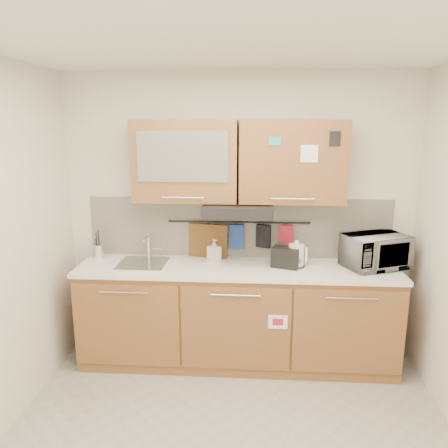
# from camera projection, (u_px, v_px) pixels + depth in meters

# --- Properties ---
(ceiling) EXTENTS (3.20, 3.20, 0.00)m
(ceiling) POSITION_uv_depth(u_px,v_px,m) (231.00, 37.00, 2.31)
(ceiling) COLOR white
(ceiling) RESTS_ON wall_back
(wall_back) EXTENTS (3.20, 0.00, 3.20)m
(wall_back) POSITION_uv_depth(u_px,v_px,m) (239.00, 217.00, 4.06)
(wall_back) COLOR silver
(wall_back) RESTS_ON ground
(base_cabinet) EXTENTS (2.80, 0.64, 0.88)m
(base_cabinet) POSITION_uv_depth(u_px,v_px,m) (237.00, 320.00, 3.97)
(base_cabinet) COLOR olive
(base_cabinet) RESTS_ON floor
(countertop) EXTENTS (2.82, 0.62, 0.04)m
(countertop) POSITION_uv_depth(u_px,v_px,m) (237.00, 268.00, 3.85)
(countertop) COLOR white
(countertop) RESTS_ON base_cabinet
(backsplash) EXTENTS (2.80, 0.02, 0.56)m
(backsplash) POSITION_uv_depth(u_px,v_px,m) (239.00, 228.00, 4.07)
(backsplash) COLOR silver
(backsplash) RESTS_ON countertop
(upper_cabinets) EXTENTS (1.82, 0.37, 0.70)m
(upper_cabinets) POSITION_uv_depth(u_px,v_px,m) (238.00, 161.00, 3.77)
(upper_cabinets) COLOR olive
(upper_cabinets) RESTS_ON wall_back
(range_hood) EXTENTS (0.60, 0.46, 0.10)m
(range_hood) POSITION_uv_depth(u_px,v_px,m) (238.00, 209.00, 3.79)
(range_hood) COLOR black
(range_hood) RESTS_ON upper_cabinets
(sink) EXTENTS (0.42, 0.40, 0.26)m
(sink) POSITION_uv_depth(u_px,v_px,m) (143.00, 263.00, 3.92)
(sink) COLOR silver
(sink) RESTS_ON countertop
(utensil_rail) EXTENTS (1.30, 0.02, 0.02)m
(utensil_rail) POSITION_uv_depth(u_px,v_px,m) (239.00, 222.00, 4.02)
(utensil_rail) COLOR black
(utensil_rail) RESTS_ON backsplash
(utensil_crock) EXTENTS (0.14, 0.14, 0.27)m
(utensil_crock) POSITION_uv_depth(u_px,v_px,m) (99.00, 251.00, 4.07)
(utensil_crock) COLOR silver
(utensil_crock) RESTS_ON countertop
(kettle) EXTENTS (0.17, 0.15, 0.24)m
(kettle) POSITION_uv_depth(u_px,v_px,m) (296.00, 256.00, 3.82)
(kettle) COLOR white
(kettle) RESTS_ON countertop
(toaster) EXTENTS (0.27, 0.21, 0.18)m
(toaster) POSITION_uv_depth(u_px,v_px,m) (286.00, 257.00, 3.81)
(toaster) COLOR black
(toaster) RESTS_ON countertop
(microwave) EXTENTS (0.62, 0.53, 0.29)m
(microwave) POSITION_uv_depth(u_px,v_px,m) (375.00, 251.00, 3.79)
(microwave) COLOR #999999
(microwave) RESTS_ON countertop
(soap_bottle) EXTENTS (0.14, 0.14, 0.21)m
(soap_bottle) POSITION_uv_depth(u_px,v_px,m) (214.00, 250.00, 3.95)
(soap_bottle) COLOR #999999
(soap_bottle) RESTS_ON countertop
(cutting_board) EXTENTS (0.36, 0.09, 0.45)m
(cutting_board) POSITION_uv_depth(u_px,v_px,m) (208.00, 248.00, 4.08)
(cutting_board) COLOR brown
(cutting_board) RESTS_ON utensil_rail
(oven_mitt) EXTENTS (0.14, 0.04, 0.23)m
(oven_mitt) POSITION_uv_depth(u_px,v_px,m) (236.00, 237.00, 4.04)
(oven_mitt) COLOR navy
(oven_mitt) RESTS_ON utensil_rail
(dark_pouch) EXTENTS (0.14, 0.09, 0.21)m
(dark_pouch) POSITION_uv_depth(u_px,v_px,m) (263.00, 236.00, 4.02)
(dark_pouch) COLOR black
(dark_pouch) RESTS_ON utensil_rail
(pot_holder) EXTENTS (0.13, 0.04, 0.16)m
(pot_holder) POSITION_uv_depth(u_px,v_px,m) (286.00, 234.00, 4.00)
(pot_holder) COLOR #B2172D
(pot_holder) RESTS_ON utensil_rail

